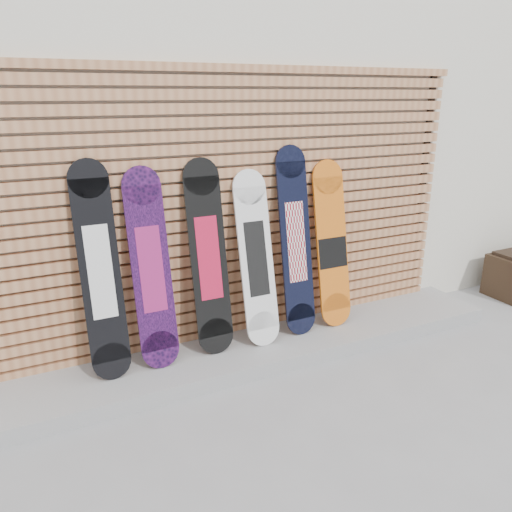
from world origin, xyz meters
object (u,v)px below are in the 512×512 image
object	(u,v)px
snowboard_3	(256,259)
snowboard_4	(296,242)
snowboard_2	(208,258)
snowboard_1	(151,269)
snowboard_0	(100,272)
snowboard_5	(332,246)

from	to	relation	value
snowboard_3	snowboard_4	distance (m)	0.39
snowboard_2	snowboard_3	bearing A→B (deg)	-3.47
snowboard_1	snowboard_2	size ratio (longest dim) A/B	0.98
snowboard_4	snowboard_0	bearing A→B (deg)	-179.73
snowboard_2	snowboard_3	distance (m)	0.40
snowboard_1	snowboard_5	world-z (taller)	snowboard_1
snowboard_3	snowboard_1	bearing A→B (deg)	179.11
snowboard_3	snowboard_5	distance (m)	0.74
snowboard_0	snowboard_3	world-z (taller)	snowboard_0
snowboard_3	snowboard_2	bearing A→B (deg)	176.53
snowboard_3	snowboard_5	world-z (taller)	snowboard_5
snowboard_2	snowboard_5	world-z (taller)	snowboard_2
snowboard_2	snowboard_0	bearing A→B (deg)	-179.22
snowboard_5	snowboard_1	bearing A→B (deg)	-179.77
snowboard_1	snowboard_2	xyz separation A→B (m)	(0.45, 0.01, 0.02)
snowboard_3	snowboard_4	xyz separation A→B (m)	(0.38, 0.02, 0.09)
snowboard_1	snowboard_2	bearing A→B (deg)	1.37
snowboard_2	snowboard_4	bearing A→B (deg)	-0.27
snowboard_5	snowboard_3	bearing A→B (deg)	-178.48
snowboard_0	snowboard_2	size ratio (longest dim) A/B	1.03
snowboard_2	snowboard_5	distance (m)	1.14
snowboard_2	snowboard_3	world-z (taller)	snowboard_2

